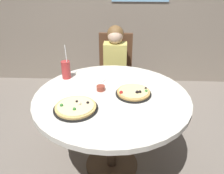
{
  "coord_description": "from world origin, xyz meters",
  "views": [
    {
      "loc": [
        0.07,
        -1.61,
        1.68
      ],
      "look_at": [
        0.0,
        0.05,
        0.8
      ],
      "focal_mm": 37.77,
      "sensor_mm": 36.0,
      "label": 1
    }
  ],
  "objects_px": {
    "pizza_veggie": "(134,93)",
    "pizza_cheese": "(76,108)",
    "dining_table": "(112,106)",
    "plate_small": "(95,79)",
    "sauce_bowl": "(101,88)",
    "soda_cup": "(66,70)",
    "chair_wooden": "(115,69)",
    "diner_child": "(115,79)"
  },
  "relations": [
    {
      "from": "chair_wooden",
      "to": "diner_child",
      "type": "distance_m",
      "value": 0.19
    },
    {
      "from": "dining_table",
      "to": "sauce_bowl",
      "type": "relative_size",
      "value": 17.61
    },
    {
      "from": "diner_child",
      "to": "pizza_cheese",
      "type": "height_order",
      "value": "diner_child"
    },
    {
      "from": "diner_child",
      "to": "dining_table",
      "type": "bearing_deg",
      "value": -89.94
    },
    {
      "from": "dining_table",
      "to": "plate_small",
      "type": "xyz_separation_m",
      "value": [
        -0.16,
        0.28,
        0.1
      ]
    },
    {
      "from": "dining_table",
      "to": "sauce_bowl",
      "type": "height_order",
      "value": "sauce_bowl"
    },
    {
      "from": "pizza_cheese",
      "to": "soda_cup",
      "type": "relative_size",
      "value": 1.04
    },
    {
      "from": "diner_child",
      "to": "pizza_veggie",
      "type": "xyz_separation_m",
      "value": [
        0.17,
        -0.82,
        0.28
      ]
    },
    {
      "from": "dining_table",
      "to": "diner_child",
      "type": "height_order",
      "value": "diner_child"
    },
    {
      "from": "diner_child",
      "to": "pizza_cheese",
      "type": "xyz_separation_m",
      "value": [
        -0.25,
        -1.05,
        0.28
      ]
    },
    {
      "from": "diner_child",
      "to": "soda_cup",
      "type": "distance_m",
      "value": 0.77
    },
    {
      "from": "dining_table",
      "to": "pizza_cheese",
      "type": "height_order",
      "value": "pizza_cheese"
    },
    {
      "from": "dining_table",
      "to": "chair_wooden",
      "type": "height_order",
      "value": "chair_wooden"
    },
    {
      "from": "chair_wooden",
      "to": "diner_child",
      "type": "xyz_separation_m",
      "value": [
        -0.0,
        -0.18,
        -0.05
      ]
    },
    {
      "from": "pizza_cheese",
      "to": "soda_cup",
      "type": "height_order",
      "value": "soda_cup"
    },
    {
      "from": "diner_child",
      "to": "plate_small",
      "type": "distance_m",
      "value": 0.65
    },
    {
      "from": "soda_cup",
      "to": "sauce_bowl",
      "type": "distance_m",
      "value": 0.4
    },
    {
      "from": "dining_table",
      "to": "plate_small",
      "type": "bearing_deg",
      "value": 119.67
    },
    {
      "from": "dining_table",
      "to": "sauce_bowl",
      "type": "bearing_deg",
      "value": 138.48
    },
    {
      "from": "dining_table",
      "to": "plate_small",
      "type": "relative_size",
      "value": 6.85
    },
    {
      "from": "diner_child",
      "to": "pizza_veggie",
      "type": "bearing_deg",
      "value": -78.06
    },
    {
      "from": "pizza_cheese",
      "to": "pizza_veggie",
      "type": "bearing_deg",
      "value": 29.17
    },
    {
      "from": "chair_wooden",
      "to": "dining_table",
      "type": "bearing_deg",
      "value": -90.06
    },
    {
      "from": "diner_child",
      "to": "sauce_bowl",
      "type": "bearing_deg",
      "value": -96.93
    },
    {
      "from": "diner_child",
      "to": "sauce_bowl",
      "type": "xyz_separation_m",
      "value": [
        -0.09,
        -0.76,
        0.29
      ]
    },
    {
      "from": "pizza_cheese",
      "to": "plate_small",
      "type": "xyz_separation_m",
      "value": [
        0.09,
        0.49,
        -0.01
      ]
    },
    {
      "from": "chair_wooden",
      "to": "pizza_veggie",
      "type": "relative_size",
      "value": 3.33
    },
    {
      "from": "dining_table",
      "to": "chair_wooden",
      "type": "xyz_separation_m",
      "value": [
        0.0,
        1.03,
        -0.12
      ]
    },
    {
      "from": "pizza_cheese",
      "to": "chair_wooden",
      "type": "bearing_deg",
      "value": 78.6
    },
    {
      "from": "pizza_veggie",
      "to": "sauce_bowl",
      "type": "relative_size",
      "value": 4.07
    },
    {
      "from": "pizza_veggie",
      "to": "pizza_cheese",
      "type": "height_order",
      "value": "pizza_veggie"
    },
    {
      "from": "pizza_cheese",
      "to": "sauce_bowl",
      "type": "xyz_separation_m",
      "value": [
        0.15,
        0.29,
        0.0
      ]
    },
    {
      "from": "chair_wooden",
      "to": "sauce_bowl",
      "type": "relative_size",
      "value": 13.57
    },
    {
      "from": "dining_table",
      "to": "pizza_cheese",
      "type": "relative_size",
      "value": 3.85
    },
    {
      "from": "sauce_bowl",
      "to": "plate_small",
      "type": "relative_size",
      "value": 0.39
    },
    {
      "from": "chair_wooden",
      "to": "diner_child",
      "type": "height_order",
      "value": "diner_child"
    },
    {
      "from": "sauce_bowl",
      "to": "plate_small",
      "type": "height_order",
      "value": "sauce_bowl"
    },
    {
      "from": "chair_wooden",
      "to": "pizza_cheese",
      "type": "height_order",
      "value": "chair_wooden"
    },
    {
      "from": "chair_wooden",
      "to": "soda_cup",
      "type": "distance_m",
      "value": 0.89
    },
    {
      "from": "dining_table",
      "to": "plate_small",
      "type": "height_order",
      "value": "plate_small"
    },
    {
      "from": "plate_small",
      "to": "pizza_veggie",
      "type": "bearing_deg",
      "value": -37.55
    },
    {
      "from": "chair_wooden",
      "to": "plate_small",
      "type": "relative_size",
      "value": 5.28
    }
  ]
}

